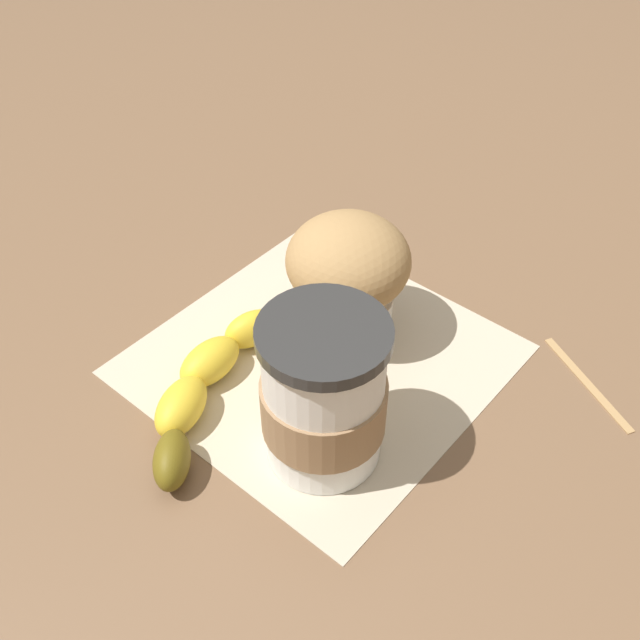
# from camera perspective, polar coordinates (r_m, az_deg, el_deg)

# --- Properties ---
(ground_plane) EXTENTS (3.00, 3.00, 0.00)m
(ground_plane) POSITION_cam_1_polar(r_m,az_deg,el_deg) (0.63, -0.00, -3.05)
(ground_plane) COLOR brown
(paper_napkin) EXTENTS (0.30, 0.30, 0.00)m
(paper_napkin) POSITION_cam_1_polar(r_m,az_deg,el_deg) (0.63, -0.00, -3.00)
(paper_napkin) COLOR beige
(paper_napkin) RESTS_ON ground_plane
(coffee_cup) EXTENTS (0.09, 0.09, 0.12)m
(coffee_cup) POSITION_cam_1_polar(r_m,az_deg,el_deg) (0.52, 0.28, -5.80)
(coffee_cup) COLOR white
(coffee_cup) RESTS_ON paper_napkin
(muffin) EXTENTS (0.10, 0.10, 0.11)m
(muffin) POSITION_cam_1_polar(r_m,az_deg,el_deg) (0.61, 2.14, 3.55)
(muffin) COLOR white
(muffin) RESTS_ON paper_napkin
(banana) EXTENTS (0.11, 0.18, 0.03)m
(banana) POSITION_cam_1_polar(r_m,az_deg,el_deg) (0.59, -8.85, -4.96)
(banana) COLOR gold
(banana) RESTS_ON paper_napkin
(wooden_stirrer) EXTENTS (0.11, 0.05, 0.00)m
(wooden_stirrer) POSITION_cam_1_polar(r_m,az_deg,el_deg) (0.65, 19.71, -4.53)
(wooden_stirrer) COLOR tan
(wooden_stirrer) RESTS_ON ground_plane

